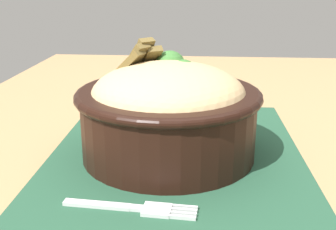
# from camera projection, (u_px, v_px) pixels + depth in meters

# --- Properties ---
(table) EXTENTS (1.34, 0.82, 0.78)m
(table) POSITION_uv_depth(u_px,v_px,m) (198.00, 205.00, 0.54)
(table) COLOR #99754C
(table) RESTS_ON ground_plane
(placemat) EXTENTS (0.46, 0.31, 0.00)m
(placemat) POSITION_uv_depth(u_px,v_px,m) (174.00, 165.00, 0.48)
(placemat) COLOR #1E422D
(placemat) RESTS_ON table
(bowl) EXTENTS (0.22, 0.22, 0.14)m
(bowl) POSITION_uv_depth(u_px,v_px,m) (168.00, 109.00, 0.49)
(bowl) COLOR black
(bowl) RESTS_ON placemat
(fork) EXTENTS (0.03, 0.13, 0.00)m
(fork) POSITION_uv_depth(u_px,v_px,m) (135.00, 208.00, 0.39)
(fork) COLOR #BDBDBD
(fork) RESTS_ON placemat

